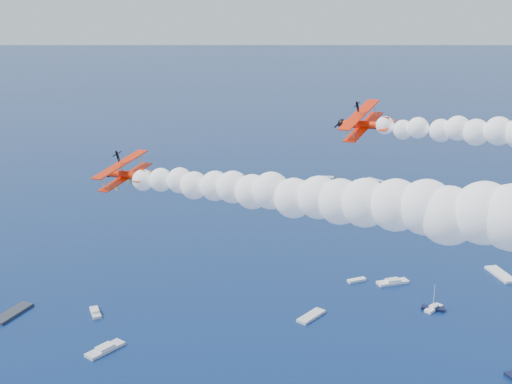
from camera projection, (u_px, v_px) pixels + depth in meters
The scene contains 4 objects.
biplane_lead at pixel (365, 125), 93.72m from camera, with size 8.35×9.37×5.64m, color red, non-canonical shape.
biplane_trail at pixel (126, 175), 78.74m from camera, with size 7.13×8.00×4.82m, color red, non-canonical shape.
smoke_trail_trail at pixel (330, 199), 62.37m from camera, with size 55.34×6.04×10.12m, color white, non-canonical shape.
spectator_boats at pixel (503, 289), 175.97m from camera, with size 225.47×163.17×0.70m.
Camera 1 is at (49.31, -51.00, 75.42)m, focal length 46.82 mm.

